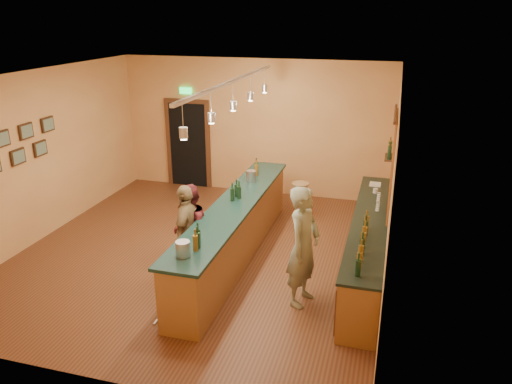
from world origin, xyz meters
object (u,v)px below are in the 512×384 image
(back_counter, at_px, (369,244))
(customer_a, at_px, (189,230))
(bartender, at_px, (303,246))
(bar_stool, at_px, (300,190))
(customer_b, at_px, (187,231))
(tasting_bar, at_px, (235,226))

(back_counter, relative_size, customer_a, 2.90)
(bartender, xyz_separation_m, bar_stool, (-0.69, 3.31, -0.31))
(customer_b, bearing_deg, customer_a, 176.69)
(tasting_bar, bearing_deg, back_counter, 4.45)
(tasting_bar, relative_size, customer_b, 3.18)
(customer_a, relative_size, bar_stool, 2.07)
(customer_a, height_order, bar_stool, customer_a)
(tasting_bar, xyz_separation_m, customer_b, (-0.55, -0.82, 0.19))
(bartender, distance_m, customer_b, 2.01)
(back_counter, xyz_separation_m, bar_stool, (-1.58, 2.02, 0.13))
(back_counter, bearing_deg, bartender, -124.62)
(customer_a, height_order, customer_b, customer_b)
(customer_a, distance_m, bar_stool, 3.23)
(customer_a, bearing_deg, tasting_bar, 134.47)
(bartender, relative_size, bar_stool, 2.45)
(bartender, xyz_separation_m, customer_b, (-1.98, 0.29, -0.13))
(customer_b, bearing_deg, bartender, 78.30)
(back_counter, height_order, bar_stool, back_counter)
(tasting_bar, xyz_separation_m, bar_stool, (0.75, 2.20, 0.01))
(tasting_bar, bearing_deg, bartender, -37.80)
(back_counter, bearing_deg, tasting_bar, -175.55)
(customer_a, distance_m, customer_b, 0.07)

